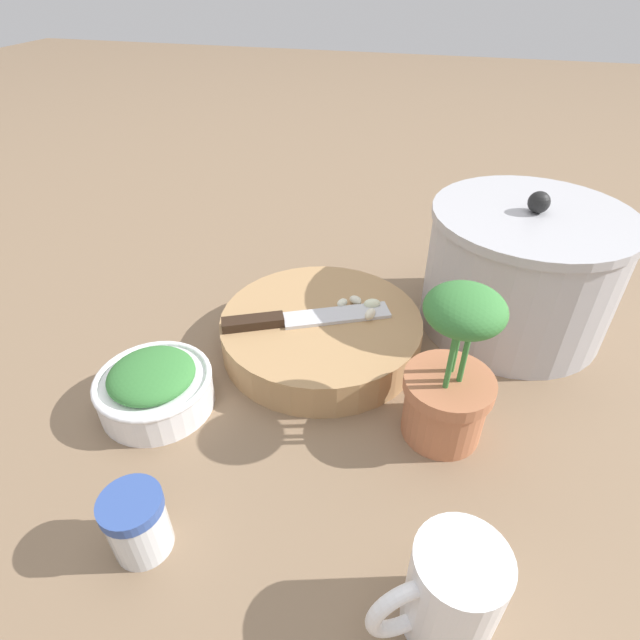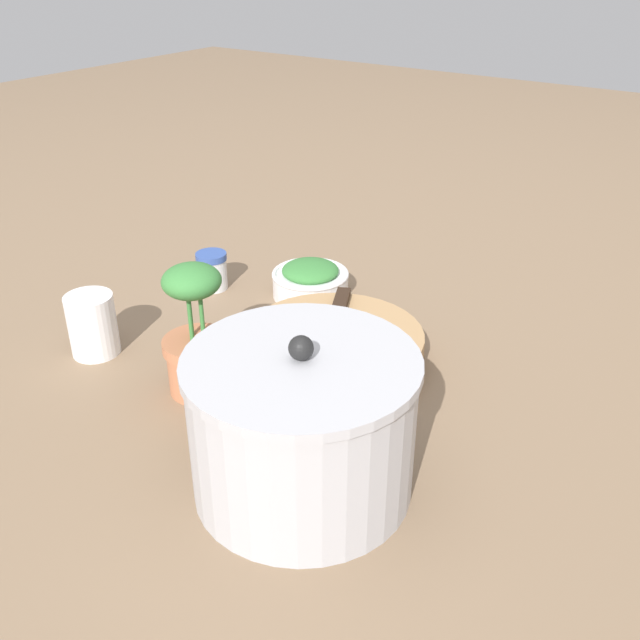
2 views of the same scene
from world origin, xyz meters
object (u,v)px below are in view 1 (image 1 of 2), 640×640
Objects in this scene: chef_knife at (297,319)px; potted_herb at (450,380)px; herb_bowl at (155,386)px; coffee_mug at (449,592)px; garlic_cloves at (362,306)px; stock_pot at (520,271)px; cutting_board at (322,330)px; spice_jar at (137,523)px.

potted_herb is (0.10, 0.20, 0.03)m from chef_knife.
coffee_mug reaches higher than herb_bowl.
potted_herb is at bearing -175.72° from coffee_mug.
garlic_cloves is 0.24× the size of stock_pot.
cutting_board is 0.07m from garlic_cloves.
stock_pot is (-0.12, 0.26, 0.06)m from cutting_board.
cutting_board is at bearing 98.63° from chef_knife.
spice_jar is 0.28m from coffee_mug.
garlic_cloves is 0.45× the size of herb_bowl.
coffee_mug is 0.52× the size of potted_herb.
coffee_mug is at bearing 30.02° from cutting_board.
cutting_board is 2.69× the size of coffee_mug.
herb_bowl is at bearing -114.59° from coffee_mug.
herb_bowl is (0.17, -0.16, 0.01)m from cutting_board.
spice_jar is at bearing -14.38° from cutting_board.
potted_herb is at bearing 39.91° from garlic_cloves.
stock_pot reaches higher than spice_jar.
cutting_board is at bearing 165.62° from spice_jar.
spice_jar is (0.31, -0.06, -0.02)m from chef_knife.
chef_knife is 0.38m from coffee_mug.
coffee_mug is at bearing 90.86° from spice_jar.
garlic_cloves is at bearing 159.43° from spice_jar.
spice_jar reaches higher than cutting_board.
garlic_cloves reaches higher than cutting_board.
herb_bowl is 1.36× the size of coffee_mug.
chef_knife is at bearing -115.70° from potted_herb.
garlic_cloves is 0.91× the size of spice_jar.
garlic_cloves reaches higher than chef_knife.
chef_knife is at bearing -55.57° from cutting_board.
spice_jar reaches higher than chef_knife.
herb_bowl is 0.35m from potted_herb.
garlic_cloves is 0.23m from stock_pot.
garlic_cloves is 0.38m from coffee_mug.
coffee_mug is at bearing -8.30° from stock_pot.
cutting_board is 1.40× the size of potted_herb.
garlic_cloves is 0.29m from herb_bowl.
cutting_board is at bearing 135.26° from herb_bowl.
garlic_cloves is at bearing -158.70° from coffee_mug.
stock_pot is at bearing 114.67° from garlic_cloves.
chef_knife is 0.32m from spice_jar.
coffee_mug is (0.33, 0.19, 0.03)m from cutting_board.
potted_herb is (0.24, -0.08, -0.01)m from stock_pot.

